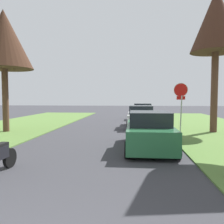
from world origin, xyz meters
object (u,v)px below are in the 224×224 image
at_px(parked_sedan_silver, 142,112).
at_px(street_tree_left_mid_b, 4,40).
at_px(stop_sign_far, 181,97).
at_px(parked_sedan_green, 149,132).
at_px(parked_sedan_white, 141,117).
at_px(street_tree_right_mid_b, 216,22).

bearing_deg(parked_sedan_silver, street_tree_left_mid_b, -133.04).
xyz_separation_m(stop_sign_far, street_tree_left_mid_b, (-10.63, -0.15, 3.47)).
height_order(stop_sign_far, parked_sedan_green, stop_sign_far).
xyz_separation_m(stop_sign_far, parked_sedan_white, (-2.23, 2.99, -1.46)).
bearing_deg(stop_sign_far, street_tree_left_mid_b, -179.21).
bearing_deg(parked_sedan_green, parked_sedan_white, 91.20).
distance_m(stop_sign_far, street_tree_right_mid_b, 5.04).
bearing_deg(parked_sedan_silver, street_tree_right_mid_b, -64.50).
relative_size(street_tree_right_mid_b, parked_sedan_silver, 1.96).
xyz_separation_m(street_tree_left_mid_b, parked_sedan_silver, (8.76, 9.38, -4.93)).
distance_m(street_tree_left_mid_b, parked_sedan_green, 10.61).
height_order(street_tree_right_mid_b, parked_sedan_white, street_tree_right_mid_b).
bearing_deg(street_tree_right_mid_b, parked_sedan_silver, 115.50).
bearing_deg(stop_sign_far, parked_sedan_silver, 101.43).
distance_m(street_tree_right_mid_b, parked_sedan_silver, 11.05).
bearing_deg(parked_sedan_green, street_tree_left_mid_b, 155.53).
bearing_deg(parked_sedan_white, parked_sedan_green, -88.80).
relative_size(street_tree_right_mid_b, parked_sedan_green, 1.96).
distance_m(street_tree_right_mid_b, parked_sedan_green, 8.76).
height_order(street_tree_left_mid_b, parked_sedan_silver, street_tree_left_mid_b).
height_order(street_tree_right_mid_b, parked_sedan_silver, street_tree_right_mid_b).
xyz_separation_m(street_tree_right_mid_b, parked_sedan_silver, (-4.01, 8.41, -5.94)).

